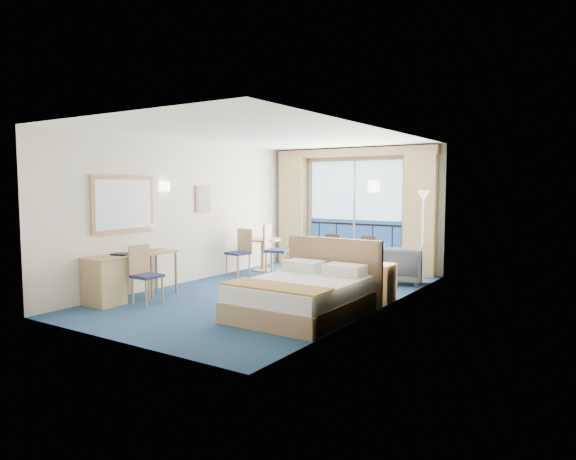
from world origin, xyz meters
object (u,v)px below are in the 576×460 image
(floor_lamp, at_px, (423,213))
(desk, at_px, (110,277))
(round_table, at_px, (263,246))
(table_chair_a, at_px, (273,246))
(table_chair_b, at_px, (241,249))
(bed, at_px, (303,295))
(nightstand, at_px, (379,282))
(armchair, at_px, (401,265))
(desk_chair, at_px, (144,271))

(floor_lamp, distance_m, desk, 5.69)
(desk, relative_size, round_table, 2.03)
(floor_lamp, xyz_separation_m, desk, (-3.57, -4.34, -0.92))
(table_chair_a, distance_m, table_chair_b, 0.67)
(bed, distance_m, floor_lamp, 3.52)
(nightstand, bearing_deg, bed, -109.63)
(floor_lamp, bearing_deg, armchair, -148.22)
(nightstand, height_order, table_chair_b, table_chair_b)
(bed, distance_m, desk, 3.12)
(bed, bearing_deg, floor_lamp, 79.21)
(round_table, bearing_deg, nightstand, -21.84)
(desk, bearing_deg, table_chair_b, 88.37)
(desk_chair, bearing_deg, round_table, 5.57)
(desk, distance_m, round_table, 3.84)
(nightstand, xyz_separation_m, floor_lamp, (0.10, 1.82, 1.04))
(armchair, height_order, desk_chair, desk_chair)
(table_chair_a, xyz_separation_m, table_chair_b, (-0.54, -0.40, -0.06))
(bed, distance_m, armchair, 3.10)
(nightstand, distance_m, desk, 4.29)
(floor_lamp, distance_m, round_table, 3.52)
(desk_chair, bearing_deg, table_chair_b, 8.24)
(nightstand, xyz_separation_m, armchair, (-0.24, 1.61, 0.06))
(floor_lamp, bearing_deg, desk, -129.43)
(table_chair_a, bearing_deg, armchair, -94.97)
(floor_lamp, height_order, table_chair_a, floor_lamp)
(armchair, xyz_separation_m, round_table, (-3.04, -0.29, 0.18))
(floor_lamp, bearing_deg, bed, -100.79)
(armchair, height_order, table_chair_a, table_chair_a)
(armchair, relative_size, desk, 0.49)
(floor_lamp, bearing_deg, table_chair_a, -165.70)
(desk, xyz_separation_m, table_chair_b, (0.09, 3.19, 0.13))
(nightstand, bearing_deg, table_chair_a, 159.33)
(armchair, xyz_separation_m, table_chair_a, (-2.60, -0.54, 0.24))
(bed, bearing_deg, table_chair_b, 142.99)
(armchair, bearing_deg, desk, 33.70)
(desk, bearing_deg, armchair, 52.00)
(desk, height_order, table_chair_b, table_chair_b)
(round_table, bearing_deg, armchair, 5.47)
(nightstand, bearing_deg, floor_lamp, 86.80)
(desk, bearing_deg, table_chair_a, 80.08)
(nightstand, bearing_deg, desk, -144.00)
(round_table, relative_size, table_chair_b, 0.82)
(round_table, xyz_separation_m, table_chair_b, (-0.09, -0.65, 0.00))
(floor_lamp, bearing_deg, nightstand, -93.20)
(desk_chair, bearing_deg, table_chair_a, -1.90)
(bed, relative_size, armchair, 2.50)
(nightstand, xyz_separation_m, table_chair_b, (-3.38, 0.67, 0.24))
(armchair, relative_size, desk_chair, 0.86)
(table_chair_a, bearing_deg, nightstand, -127.32)
(armchair, bearing_deg, table_chair_b, -1.63)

